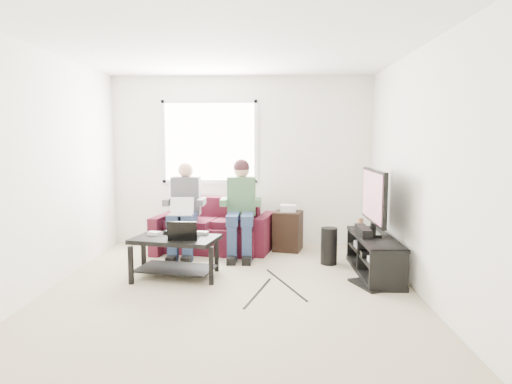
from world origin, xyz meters
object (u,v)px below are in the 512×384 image
tv (374,198)px  end_table (288,230)px  tv_stand (374,257)px  subwoofer (329,246)px  coffee_table (175,248)px  sofa (215,231)px

tv → end_table: 1.60m
tv_stand → subwoofer: (-0.49, 0.44, 0.03)m
coffee_table → tv: 2.47m
sofa → coffee_table: (-0.31, -1.34, 0.07)m
tv_stand → end_table: end_table is taller
sofa → tv: (2.07, -1.05, 0.63)m
end_table → coffee_table: bearing=-135.1°
subwoofer → sofa: bearing=155.9°
sofa → tv: 2.41m
sofa → tv_stand: 2.37m
coffee_table → end_table: 1.96m
tv_stand → tv: 0.72m
tv → coffee_table: bearing=-172.9°
tv_stand → tv: bearing=91.5°
subwoofer → end_table: end_table is taller
coffee_table → tv: (2.39, 0.30, 0.56)m
tv_stand → subwoofer: 0.66m
sofa → coffee_table: 1.38m
end_table → tv_stand: bearing=-49.9°
tv_stand → coffee_table: bearing=-175.3°
subwoofer → tv_stand: bearing=-41.6°
sofa → tv_stand: bearing=-28.9°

